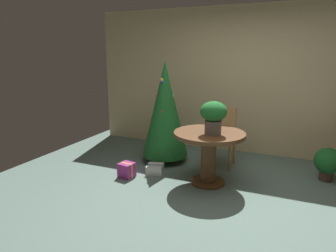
% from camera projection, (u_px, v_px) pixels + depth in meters
% --- Properties ---
extents(ground_plane, '(6.60, 6.60, 0.00)m').
position_uv_depth(ground_plane, '(217.00, 203.00, 3.69)').
color(ground_plane, slate).
extents(back_wall_panel, '(6.00, 0.10, 2.60)m').
position_uv_depth(back_wall_panel, '(251.00, 81.00, 5.35)').
color(back_wall_panel, beige).
rests_on(back_wall_panel, ground_plane).
extents(round_dining_table, '(0.97, 0.97, 0.74)m').
position_uv_depth(round_dining_table, '(209.00, 147.00, 4.15)').
color(round_dining_table, brown).
rests_on(round_dining_table, ground_plane).
extents(flower_vase, '(0.35, 0.35, 0.44)m').
position_uv_depth(flower_vase, '(213.00, 114.00, 3.95)').
color(flower_vase, '#665B51').
rests_on(flower_vase, round_dining_table).
extents(wooden_chair_far, '(0.40, 0.39, 0.94)m').
position_uv_depth(wooden_chair_far, '(223.00, 134.00, 4.87)').
color(wooden_chair_far, '#B27F4C').
rests_on(wooden_chair_far, ground_plane).
extents(holiday_tree, '(0.76, 0.76, 1.68)m').
position_uv_depth(holiday_tree, '(165.00, 109.00, 4.97)').
color(holiday_tree, brown).
rests_on(holiday_tree, ground_plane).
extents(gift_box_cream, '(0.30, 0.31, 0.13)m').
position_uv_depth(gift_box_cream, '(155.00, 169.00, 4.62)').
color(gift_box_cream, silver).
rests_on(gift_box_cream, ground_plane).
extents(gift_box_purple, '(0.23, 0.23, 0.21)m').
position_uv_depth(gift_box_purple, '(127.00, 170.00, 4.46)').
color(gift_box_purple, '#9E287A').
rests_on(gift_box_purple, ground_plane).
extents(potted_plant, '(0.38, 0.38, 0.48)m').
position_uv_depth(potted_plant, '(328.00, 162.00, 4.30)').
color(potted_plant, '#4C382D').
rests_on(potted_plant, ground_plane).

